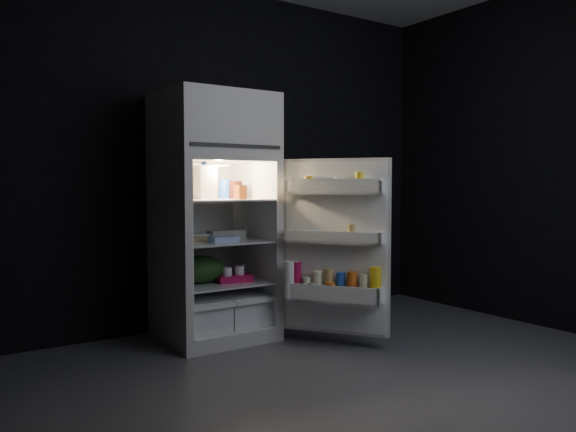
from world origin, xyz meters
TOP-DOWN VIEW (x-y plane):
  - floor at (0.00, 0.00)m, footprint 4.00×3.40m
  - wall_back at (0.00, 1.70)m, footprint 4.00×0.00m
  - wall_right at (2.00, 0.00)m, footprint 0.00×3.40m
  - refrigerator at (-0.31, 1.32)m, footprint 0.76×0.71m
  - fridge_door at (0.28, 0.64)m, footprint 0.57×0.70m
  - milk_jug at (-0.39, 1.30)m, footprint 0.15×0.15m
  - mayo_jar at (-0.18, 1.37)m, footprint 0.12×0.12m
  - jam_jar at (-0.12, 1.32)m, footprint 0.11×0.11m
  - amber_bottle at (-0.59, 1.34)m, footprint 0.11×0.11m
  - small_carton at (-0.21, 1.09)m, footprint 0.09×0.07m
  - egg_carton at (-0.23, 1.26)m, footprint 0.28×0.11m
  - pie at (-0.44, 1.37)m, footprint 0.32×0.32m
  - flat_package at (-0.33, 1.11)m, footprint 0.20×0.11m
  - wrapped_pkg at (-0.15, 1.38)m, footprint 0.14×0.12m
  - produce_bag at (-0.44, 1.28)m, footprint 0.44×0.41m
  - yogurt_tray at (-0.22, 1.17)m, footprint 0.27×0.17m
  - small_can_red at (-0.18, 1.47)m, footprint 0.08×0.08m
  - small_can_silver at (-0.03, 1.38)m, footprint 0.09×0.09m

SIDE VIEW (x-z plane):
  - floor at x=0.00m, z-range 0.00..0.00m
  - yogurt_tray at x=-0.22m, z-range 0.43..0.48m
  - small_can_red at x=-0.18m, z-range 0.43..0.52m
  - small_can_silver at x=-0.03m, z-range 0.43..0.52m
  - produce_bag at x=-0.44m, z-range 0.43..0.62m
  - fridge_door at x=0.28m, z-range 0.07..1.29m
  - pie at x=-0.44m, z-range 0.73..0.77m
  - flat_package at x=-0.33m, z-range 0.73..0.77m
  - wrapped_pkg at x=-0.15m, z-range 0.73..0.78m
  - egg_carton at x=-0.23m, z-range 0.73..0.80m
  - refrigerator at x=-0.31m, z-range 0.07..1.85m
  - small_carton at x=-0.21m, z-range 1.03..1.13m
  - jam_jar at x=-0.12m, z-range 1.03..1.16m
  - mayo_jar at x=-0.18m, z-range 1.03..1.17m
  - amber_bottle at x=-0.59m, z-range 1.03..1.25m
  - milk_jug at x=-0.39m, z-range 1.03..1.27m
  - wall_back at x=0.00m, z-range 0.00..2.70m
  - wall_right at x=2.00m, z-range 0.00..2.70m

